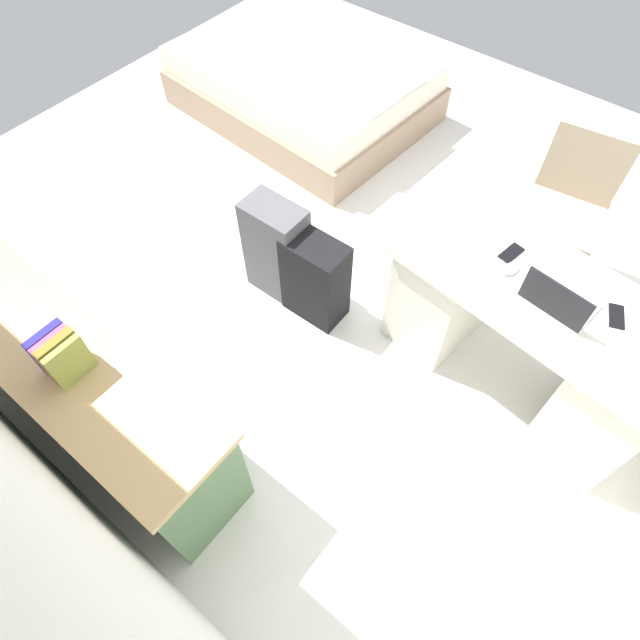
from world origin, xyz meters
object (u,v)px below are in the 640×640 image
(suitcase_spare_grey, at_px, (277,250))
(cell_phone_by_mouse, at_px, (511,253))
(laptop, at_px, (558,300))
(desk, at_px, (525,335))
(cell_phone_near_laptop, at_px, (617,316))
(office_chair, at_px, (560,217))
(credenza, at_px, (84,391))
(suitcase_black, at_px, (315,279))
(bed, at_px, (305,85))
(computer_mouse, at_px, (511,269))

(suitcase_spare_grey, relative_size, cell_phone_by_mouse, 4.94)
(laptop, bearing_deg, cell_phone_by_mouse, -29.34)
(desk, distance_m, cell_phone_near_laptop, 0.47)
(office_chair, xyz_separation_m, cell_phone_near_laptop, (-0.52, 0.83, 0.34))
(credenza, height_order, suitcase_black, credenza)
(desk, distance_m, cell_phone_by_mouse, 0.46)
(bed, bearing_deg, suitcase_spare_grey, 124.39)
(office_chair, height_order, suitcase_black, office_chair)
(cell_phone_near_laptop, bearing_deg, cell_phone_by_mouse, -27.29)
(bed, xyz_separation_m, cell_phone_near_laptop, (-2.78, 1.15, 0.52))
(bed, distance_m, cell_phone_near_laptop, 3.05)
(laptop, distance_m, computer_mouse, 0.27)
(laptop, xyz_separation_m, cell_phone_by_mouse, (0.30, -0.17, -0.04))
(suitcase_black, xyz_separation_m, suitcase_spare_grey, (0.30, -0.00, 0.04))
(office_chair, distance_m, bed, 2.29)
(laptop, relative_size, computer_mouse, 3.33)
(bed, bearing_deg, suitcase_black, 131.27)
(office_chair, height_order, cell_phone_by_mouse, office_chair)
(credenza, bearing_deg, suitcase_black, -107.27)
(suitcase_black, xyz_separation_m, computer_mouse, (-0.93, -0.33, 0.48))
(suitcase_black, distance_m, cell_phone_by_mouse, 1.09)
(bed, xyz_separation_m, suitcase_spare_grey, (-1.05, 1.53, 0.09))
(cell_phone_by_mouse, bearing_deg, office_chair, -82.51)
(desk, relative_size, office_chair, 1.60)
(bed, distance_m, cell_phone_by_mouse, 2.55)
(office_chair, xyz_separation_m, computer_mouse, (-0.02, 0.88, 0.35))
(suitcase_black, relative_size, computer_mouse, 5.83)
(suitcase_spare_grey, bearing_deg, office_chair, -135.91)
(bed, height_order, suitcase_spare_grey, suitcase_spare_grey)
(computer_mouse, distance_m, cell_phone_near_laptop, 0.50)
(office_chair, distance_m, cell_phone_by_mouse, 0.85)
(desk, relative_size, cell_phone_by_mouse, 11.07)
(computer_mouse, height_order, cell_phone_by_mouse, computer_mouse)
(suitcase_black, height_order, computer_mouse, computer_mouse)
(computer_mouse, bearing_deg, laptop, 170.98)
(desk, bearing_deg, credenza, 46.62)
(office_chair, height_order, cell_phone_near_laptop, office_chair)
(suitcase_spare_grey, xyz_separation_m, cell_phone_near_laptop, (-1.73, -0.38, 0.43))
(cell_phone_near_laptop, bearing_deg, computer_mouse, -16.37)
(desk, bearing_deg, cell_phone_by_mouse, -22.55)
(suitcase_black, xyz_separation_m, laptop, (-1.19, -0.26, 0.52))
(desk, height_order, cell_phone_by_mouse, cell_phone_by_mouse)
(suitcase_black, bearing_deg, credenza, 71.57)
(office_chair, distance_m, credenza, 2.84)
(cell_phone_by_mouse, bearing_deg, laptop, 160.34)
(bed, xyz_separation_m, laptop, (-2.54, 1.28, 0.56))
(credenza, bearing_deg, desk, -133.38)
(office_chair, distance_m, cell_phone_near_laptop, 1.03)
(suitcase_black, height_order, laptop, laptop)
(suitcase_spare_grey, xyz_separation_m, cell_phone_by_mouse, (-1.18, -0.43, 0.43))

